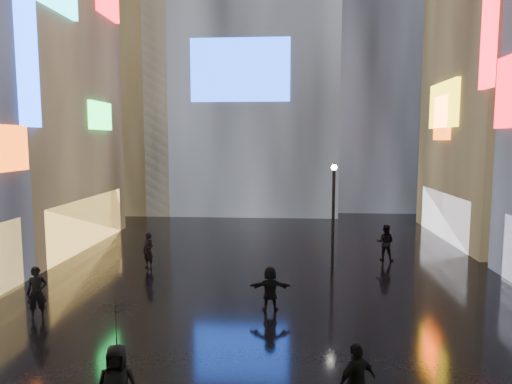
{
  "coord_description": "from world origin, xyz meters",
  "views": [
    {
      "loc": [
        0.85,
        -0.23,
        6.39
      ],
      "look_at": [
        0.0,
        12.0,
        5.0
      ],
      "focal_mm": 32.0,
      "sensor_mm": 36.0,
      "label": 1
    }
  ],
  "objects": [
    {
      "name": "ground",
      "position": [
        0.0,
        20.0,
        0.0
      ],
      "size": [
        140.0,
        140.0,
        0.0
      ],
      "primitive_type": "plane",
      "color": "black",
      "rests_on": "ground"
    },
    {
      "name": "building_left_far",
      "position": [
        -15.98,
        26.0,
        10.98
      ],
      "size": [
        10.28,
        12.0,
        22.0
      ],
      "color": "black",
      "rests_on": "ground"
    },
    {
      "name": "tower_flank_right",
      "position": [
        9.0,
        46.0,
        17.0
      ],
      "size": [
        12.0,
        12.0,
        34.0
      ],
      "primitive_type": "cube",
      "color": "black",
      "rests_on": "ground"
    },
    {
      "name": "tower_flank_left",
      "position": [
        -14.0,
        42.0,
        13.0
      ],
      "size": [
        10.0,
        10.0,
        26.0
      ],
      "primitive_type": "cube",
      "color": "black",
      "rests_on": "ground"
    },
    {
      "name": "lamp_far",
      "position": [
        3.17,
        22.69,
        2.94
      ],
      "size": [
        0.3,
        0.3,
        5.2
      ],
      "color": "black",
      "rests_on": "ground"
    },
    {
      "name": "pedestrian_3",
      "position": [
        2.46,
        9.71,
        0.92
      ],
      "size": [
        1.14,
        0.97,
        1.83
      ],
      "primitive_type": "imported",
      "rotation": [
        0.0,
        0.0,
        3.72
      ],
      "color": "black",
      "rests_on": "ground"
    },
    {
      "name": "pedestrian_5",
      "position": [
        0.23,
        16.37,
        0.85
      ],
      "size": [
        1.59,
        0.58,
        1.69
      ],
      "primitive_type": "imported",
      "rotation": [
        0.0,
        0.0,
        3.2
      ],
      "color": "black",
      "rests_on": "ground"
    },
    {
      "name": "pedestrian_6",
      "position": [
        -8.1,
        15.03,
        0.95
      ],
      "size": [
        0.82,
        0.69,
        1.9
      ],
      "primitive_type": "imported",
      "rotation": [
        0.0,
        0.0,
        0.41
      ],
      "color": "black",
      "rests_on": "ground"
    },
    {
      "name": "pedestrian_7",
      "position": [
        6.1,
        24.09,
        0.96
      ],
      "size": [
        1.11,
        0.98,
        1.93
      ],
      "primitive_type": "imported",
      "rotation": [
        0.0,
        0.0,
        2.83
      ],
      "color": "black",
      "rests_on": "ground"
    },
    {
      "name": "umbrella_2",
      "position": [
        -2.88,
        9.08,
        2.4
      ],
      "size": [
        1.5,
        1.5,
        0.97
      ],
      "primitive_type": "imported",
      "rotation": [
        0.0,
        0.0,
        5.59
      ],
      "color": "black",
      "rests_on": "pedestrian_4"
    },
    {
      "name": "pedestrian_8",
      "position": [
        -6.08,
        21.66,
        0.91
      ],
      "size": [
        0.79,
        0.71,
        1.81
      ],
      "primitive_type": "imported",
      "rotation": [
        0.0,
        0.0,
        5.76
      ],
      "color": "black",
      "rests_on": "ground"
    }
  ]
}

